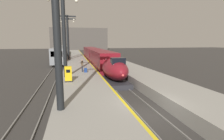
% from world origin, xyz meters
% --- Properties ---
extents(ground_plane, '(260.00, 260.00, 0.00)m').
position_xyz_m(ground_plane, '(0.00, 0.00, 0.00)').
color(ground_plane, '#33302D').
extents(platform_left, '(4.80, 110.00, 1.05)m').
position_xyz_m(platform_left, '(-4.05, 24.75, 0.53)').
color(platform_left, gray).
rests_on(platform_left, ground).
extents(platform_right, '(4.80, 110.00, 1.05)m').
position_xyz_m(platform_right, '(4.05, 24.75, 0.53)').
color(platform_right, gray).
rests_on(platform_right, ground).
extents(platform_left_safety_stripe, '(0.20, 107.80, 0.01)m').
position_xyz_m(platform_left_safety_stripe, '(-1.77, 24.75, 1.05)').
color(platform_left_safety_stripe, yellow).
rests_on(platform_left_safety_stripe, platform_left).
extents(rail_main_left, '(0.08, 110.00, 0.12)m').
position_xyz_m(rail_main_left, '(-0.75, 27.50, 0.06)').
color(rail_main_left, slate).
rests_on(rail_main_left, ground).
extents(rail_main_right, '(0.08, 110.00, 0.12)m').
position_xyz_m(rail_main_right, '(0.75, 27.50, 0.06)').
color(rail_main_right, slate).
rests_on(rail_main_right, ground).
extents(rail_secondary_left, '(0.08, 110.00, 0.12)m').
position_xyz_m(rail_secondary_left, '(-8.85, 27.50, 0.06)').
color(rail_secondary_left, slate).
rests_on(rail_secondary_left, ground).
extents(rail_secondary_right, '(0.08, 110.00, 0.12)m').
position_xyz_m(rail_secondary_right, '(-7.35, 27.50, 0.06)').
color(rail_secondary_right, slate).
rests_on(rail_secondary_right, ground).
extents(highspeed_train_main, '(2.92, 38.72, 3.60)m').
position_xyz_m(highspeed_train_main, '(0.00, 25.20, 1.92)').
color(highspeed_train_main, maroon).
rests_on(highspeed_train_main, ground).
extents(regional_train_adjacent, '(2.85, 36.60, 3.80)m').
position_xyz_m(regional_train_adjacent, '(-8.10, 43.44, 2.13)').
color(regional_train_adjacent, gray).
rests_on(regional_train_adjacent, ground).
extents(station_column_near, '(4.00, 0.68, 10.36)m').
position_xyz_m(station_column_near, '(-5.85, -0.01, 7.31)').
color(station_column_near, black).
rests_on(station_column_near, platform_left).
extents(station_column_mid, '(4.00, 0.68, 9.57)m').
position_xyz_m(station_column_mid, '(-5.90, 10.16, 6.78)').
color(station_column_mid, black).
rests_on(station_column_mid, platform_left).
extents(station_column_far, '(4.00, 0.68, 10.05)m').
position_xyz_m(station_column_far, '(-5.90, 30.78, 7.03)').
color(station_column_far, black).
rests_on(station_column_far, platform_left).
extents(station_column_distant, '(4.00, 0.68, 10.01)m').
position_xyz_m(station_column_distant, '(-5.90, 35.05, 7.01)').
color(station_column_distant, black).
rests_on(station_column_distant, platform_left).
extents(passenger_near_edge, '(0.30, 0.56, 1.69)m').
position_xyz_m(passenger_near_edge, '(-3.79, 13.27, 2.04)').
color(passenger_near_edge, '#23232D').
rests_on(passenger_near_edge, platform_left).
extents(rolling_suitcase, '(0.40, 0.22, 0.98)m').
position_xyz_m(rolling_suitcase, '(-3.39, 12.67, 1.35)').
color(rolling_suitcase, navy).
rests_on(rolling_suitcase, platform_left).
extents(ticket_machine_yellow, '(0.76, 0.62, 1.60)m').
position_xyz_m(ticket_machine_yellow, '(-5.55, 7.54, 1.79)').
color(ticket_machine_yellow, yellow).
rests_on(ticket_machine_yellow, platform_left).
extents(terminus_back_wall, '(36.00, 2.00, 14.00)m').
position_xyz_m(terminus_back_wall, '(0.00, 102.00, 7.00)').
color(terminus_back_wall, '#4C4742').
rests_on(terminus_back_wall, ground).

